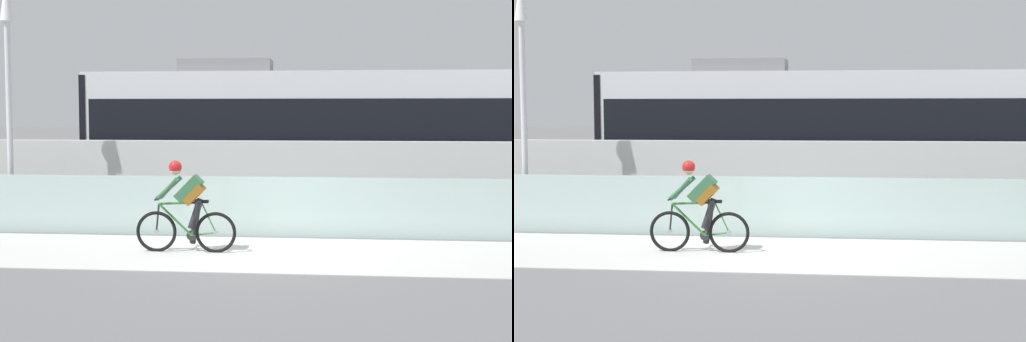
{
  "view_description": "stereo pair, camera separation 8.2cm",
  "coord_description": "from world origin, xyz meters",
  "views": [
    {
      "loc": [
        1.25,
        -12.73,
        2.45
      ],
      "look_at": [
        -0.3,
        2.35,
        1.25
      ],
      "focal_mm": 52.62,
      "sensor_mm": 36.0,
      "label": 1
    },
    {
      "loc": [
        1.33,
        -12.72,
        2.45
      ],
      "look_at": [
        -0.3,
        2.35,
        1.25
      ],
      "focal_mm": 52.62,
      "sensor_mm": 36.0,
      "label": 2
    }
  ],
  "objects": [
    {
      "name": "bike_path_deck",
      "position": [
        0.0,
        0.0,
        0.01
      ],
      "size": [
        32.0,
        3.2,
        0.01
      ],
      "primitive_type": "cube",
      "color": "silver",
      "rests_on": "ground"
    },
    {
      "name": "cyclist_on_bike",
      "position": [
        -1.28,
        0.0,
        0.78
      ],
      "size": [
        1.77,
        0.58,
        1.61
      ],
      "color": "black",
      "rests_on": "ground"
    },
    {
      "name": "tram",
      "position": [
        0.41,
        6.85,
        1.89
      ],
      "size": [
        11.06,
        2.54,
        3.81
      ],
      "color": "silver",
      "rests_on": "ground"
    },
    {
      "name": "tram_rail_near",
      "position": [
        0.0,
        6.13,
        0.0
      ],
      "size": [
        32.0,
        0.08,
        0.01
      ],
      "primitive_type": "cube",
      "color": "#595654",
      "rests_on": "ground"
    },
    {
      "name": "tram_rail_far",
      "position": [
        0.0,
        7.57,
        0.0
      ],
      "size": [
        32.0,
        0.08,
        0.01
      ],
      "primitive_type": "cube",
      "color": "#595654",
      "rests_on": "ground"
    },
    {
      "name": "glass_parapet",
      "position": [
        0.0,
        1.85,
        0.59
      ],
      "size": [
        32.0,
        0.05,
        1.18
      ],
      "primitive_type": "cube",
      "color": "#ADC6C1",
      "rests_on": "ground"
    },
    {
      "name": "ground_plane",
      "position": [
        0.0,
        0.0,
        0.0
      ],
      "size": [
        200.0,
        200.0,
        0.0
      ],
      "primitive_type": "plane",
      "color": "slate"
    },
    {
      "name": "concrete_barrier_wall",
      "position": [
        0.0,
        3.65,
        0.91
      ],
      "size": [
        32.0,
        0.36,
        1.81
      ],
      "primitive_type": "cube",
      "color": "silver",
      "rests_on": "ground"
    },
    {
      "name": "lamp_post_antenna",
      "position": [
        -5.4,
        2.15,
        3.29
      ],
      "size": [
        0.28,
        0.28,
        5.2
      ],
      "color": "gray",
      "rests_on": "ground"
    }
  ]
}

